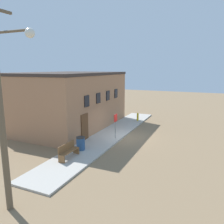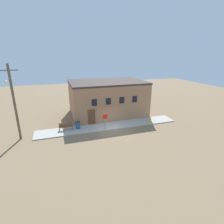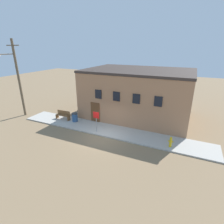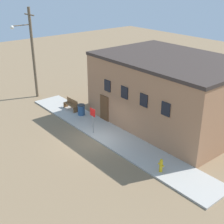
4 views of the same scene
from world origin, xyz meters
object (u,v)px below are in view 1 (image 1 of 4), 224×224
trash_bin (81,143)px  utility_pole (1,100)px  bench (68,151)px  stop_sign (115,122)px  fire_hydrant (138,117)px

trash_bin → utility_pole: bearing=-172.9°
bench → utility_pole: (-5.11, -0.80, 3.94)m
stop_sign → trash_bin: size_ratio=2.16×
bench → utility_pole: 6.51m
fire_hydrant → bench: 11.53m
fire_hydrant → trash_bin: trash_bin is taller
fire_hydrant → bench: (-11.48, 1.00, 0.03)m
bench → stop_sign: bearing=-13.6°
stop_sign → bench: size_ratio=1.19×
fire_hydrant → trash_bin: (-9.95, 1.04, 0.03)m
bench → utility_pole: size_ratio=0.20×
utility_pole → bench: bearing=8.9°
bench → trash_bin: 1.53m
stop_sign → utility_pole: utility_pole is taller
fire_hydrant → utility_pole: (-16.60, 0.21, 3.97)m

